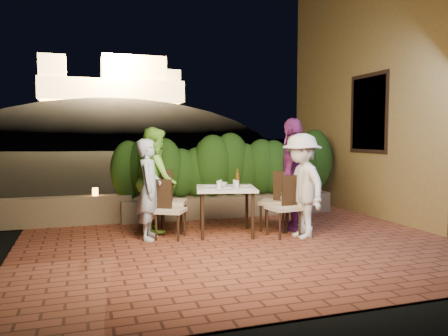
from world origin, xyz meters
name	(u,v)px	position (x,y,z in m)	size (l,w,h in m)	color
ground	(268,245)	(0.00, 0.00, -0.02)	(400.00, 400.00, 0.00)	black
terrace_floor	(255,241)	(0.00, 0.50, -0.07)	(7.00, 6.00, 0.15)	brown
building_wall	(387,91)	(3.60, 2.00, 2.50)	(1.60, 5.00, 5.00)	#A1803F
window_pane	(370,113)	(2.82, 1.50, 2.00)	(0.08, 1.00, 1.40)	black
window_frame	(369,113)	(2.81, 1.50, 2.00)	(0.06, 1.15, 1.55)	black
planter	(229,205)	(0.20, 2.30, 0.20)	(4.20, 0.55, 0.40)	brown
hedge	(229,167)	(0.20, 2.30, 0.95)	(4.00, 0.70, 1.10)	#1B3D10
parapet	(67,211)	(-2.80, 2.30, 0.25)	(2.20, 0.30, 0.50)	brown
hill	(114,174)	(2.00, 60.00, -4.00)	(52.00, 40.00, 22.00)	black
fortress	(112,74)	(2.00, 60.00, 10.50)	(26.00, 8.00, 8.00)	#FFCC7A
dining_table	(226,211)	(-0.38, 0.77, 0.38)	(0.92, 0.92, 0.75)	white
plate_nw	(209,189)	(-0.70, 0.62, 0.76)	(0.21, 0.21, 0.01)	white
plate_sw	(209,185)	(-0.57, 1.08, 0.76)	(0.23, 0.23, 0.01)	white
plate_ne	(246,188)	(-0.15, 0.49, 0.76)	(0.23, 0.23, 0.01)	white
plate_se	(244,185)	(-0.03, 0.91, 0.76)	(0.22, 0.22, 0.01)	white
plate_centre	(228,187)	(-0.36, 0.75, 0.76)	(0.19, 0.19, 0.01)	white
plate_front	(232,190)	(-0.41, 0.41, 0.76)	(0.20, 0.20, 0.01)	white
glass_nw	(219,185)	(-0.54, 0.66, 0.81)	(0.07, 0.07, 0.12)	silver
glass_sw	(220,183)	(-0.41, 0.98, 0.80)	(0.06, 0.06, 0.10)	silver
glass_ne	(237,184)	(-0.25, 0.64, 0.81)	(0.07, 0.07, 0.12)	silver
glass_se	(235,183)	(-0.18, 0.91, 0.80)	(0.06, 0.06, 0.10)	silver
beer_bottle	(237,178)	(-0.20, 0.74, 0.90)	(0.06, 0.06, 0.30)	#52330D
bowl	(222,184)	(-0.35, 1.08, 0.77)	(0.19, 0.19, 0.05)	white
chair_left_front	(170,209)	(-1.28, 0.76, 0.45)	(0.42, 0.42, 0.90)	black
chair_left_back	(171,201)	(-1.17, 1.22, 0.51)	(0.47, 0.47, 1.02)	black
chair_right_front	(283,206)	(0.41, 0.34, 0.48)	(0.44, 0.44, 0.95)	black
chair_right_back	(275,201)	(0.48, 0.80, 0.49)	(0.46, 0.46, 0.99)	black
diner_blue	(149,189)	(-1.59, 0.81, 0.76)	(0.55, 0.36, 1.52)	#ABC5DC
diner_green	(155,179)	(-1.40, 1.36, 0.85)	(0.83, 0.65, 1.70)	#80D843
diner_white	(301,186)	(0.64, 0.20, 0.80)	(1.03, 0.59, 1.60)	silver
diner_purple	(293,174)	(0.79, 0.77, 0.93)	(1.09, 0.45, 1.86)	#74266A
parapet_lamp	(95,192)	(-2.33, 2.30, 0.57)	(0.10, 0.10, 0.14)	orange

